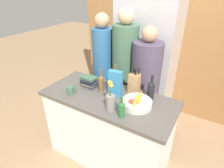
{
  "coord_description": "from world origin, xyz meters",
  "views": [
    {
      "loc": [
        0.95,
        -1.49,
        2.06
      ],
      "look_at": [
        0.0,
        0.08,
        1.05
      ],
      "focal_mm": 30.0,
      "sensor_mm": 36.0,
      "label": 1
    }
  ],
  "objects_px": {
    "coffee_mug": "(71,90)",
    "bottle_vinegar": "(122,109)",
    "flower_vase": "(110,101)",
    "person_at_sink": "(103,65)",
    "person_in_blue": "(125,67)",
    "book_stack": "(89,81)",
    "knife_block": "(134,83)",
    "person_in_red_tee": "(145,82)",
    "cereal_box": "(115,84)",
    "fruit_bowl": "(137,102)",
    "refrigerator": "(146,61)",
    "bottle_water": "(115,78)",
    "bottle_wine": "(151,89)",
    "bottle_oil": "(101,83)"
  },
  "relations": [
    {
      "from": "refrigerator",
      "to": "cereal_box",
      "type": "xyz_separation_m",
      "value": [
        0.08,
        -1.1,
        0.13
      ]
    },
    {
      "from": "flower_vase",
      "to": "refrigerator",
      "type": "bearing_deg",
      "value": 97.24
    },
    {
      "from": "knife_block",
      "to": "flower_vase",
      "type": "xyz_separation_m",
      "value": [
        -0.05,
        -0.43,
        -0.01
      ]
    },
    {
      "from": "fruit_bowl",
      "to": "knife_block",
      "type": "relative_size",
      "value": 0.99
    },
    {
      "from": "fruit_bowl",
      "to": "bottle_oil",
      "type": "height_order",
      "value": "bottle_oil"
    },
    {
      "from": "refrigerator",
      "to": "bottle_water",
      "type": "height_order",
      "value": "refrigerator"
    },
    {
      "from": "flower_vase",
      "to": "person_at_sink",
      "type": "height_order",
      "value": "person_at_sink"
    },
    {
      "from": "fruit_bowl",
      "to": "book_stack",
      "type": "bearing_deg",
      "value": 173.66
    },
    {
      "from": "coffee_mug",
      "to": "person_in_blue",
      "type": "xyz_separation_m",
      "value": [
        0.26,
        0.8,
        0.04
      ]
    },
    {
      "from": "knife_block",
      "to": "bottle_vinegar",
      "type": "bearing_deg",
      "value": -78.61
    },
    {
      "from": "book_stack",
      "to": "person_in_red_tee",
      "type": "xyz_separation_m",
      "value": [
        0.53,
        0.5,
        -0.09
      ]
    },
    {
      "from": "knife_block",
      "to": "bottle_wine",
      "type": "relative_size",
      "value": 1.14
    },
    {
      "from": "knife_block",
      "to": "person_in_blue",
      "type": "xyz_separation_m",
      "value": [
        -0.33,
        0.39,
        -0.03
      ]
    },
    {
      "from": "knife_block",
      "to": "bottle_wine",
      "type": "xyz_separation_m",
      "value": [
        0.21,
        -0.01,
        -0.01
      ]
    },
    {
      "from": "bottle_wine",
      "to": "knife_block",
      "type": "bearing_deg",
      "value": 176.12
    },
    {
      "from": "bottle_wine",
      "to": "coffee_mug",
      "type": "bearing_deg",
      "value": -153.63
    },
    {
      "from": "bottle_vinegar",
      "to": "book_stack",
      "type": "bearing_deg",
      "value": 153.55
    },
    {
      "from": "fruit_bowl",
      "to": "book_stack",
      "type": "xyz_separation_m",
      "value": [
        -0.67,
        0.07,
        0.02
      ]
    },
    {
      "from": "coffee_mug",
      "to": "bottle_vinegar",
      "type": "xyz_separation_m",
      "value": [
        0.69,
        -0.06,
        0.04
      ]
    },
    {
      "from": "book_stack",
      "to": "bottle_vinegar",
      "type": "relative_size",
      "value": 0.92
    },
    {
      "from": "coffee_mug",
      "to": "bottle_vinegar",
      "type": "distance_m",
      "value": 0.69
    },
    {
      "from": "refrigerator",
      "to": "cereal_box",
      "type": "relative_size",
      "value": 6.29
    },
    {
      "from": "person_at_sink",
      "to": "bottle_vinegar",
      "type": "bearing_deg",
      "value": -74.44
    },
    {
      "from": "bottle_oil",
      "to": "flower_vase",
      "type": "bearing_deg",
      "value": -42.22
    },
    {
      "from": "fruit_bowl",
      "to": "coffee_mug",
      "type": "bearing_deg",
      "value": -166.49
    },
    {
      "from": "book_stack",
      "to": "bottle_water",
      "type": "distance_m",
      "value": 0.32
    },
    {
      "from": "fruit_bowl",
      "to": "cereal_box",
      "type": "bearing_deg",
      "value": 168.36
    },
    {
      "from": "refrigerator",
      "to": "flower_vase",
      "type": "distance_m",
      "value": 1.37
    },
    {
      "from": "knife_block",
      "to": "person_in_blue",
      "type": "relative_size",
      "value": 0.17
    },
    {
      "from": "fruit_bowl",
      "to": "knife_block",
      "type": "bearing_deg",
      "value": 122.15
    },
    {
      "from": "coffee_mug",
      "to": "person_in_blue",
      "type": "height_order",
      "value": "person_in_blue"
    },
    {
      "from": "refrigerator",
      "to": "person_in_red_tee",
      "type": "height_order",
      "value": "refrigerator"
    },
    {
      "from": "bottle_oil",
      "to": "bottle_wine",
      "type": "distance_m",
      "value": 0.57
    },
    {
      "from": "person_in_blue",
      "to": "bottle_water",
      "type": "bearing_deg",
      "value": -98.73
    },
    {
      "from": "person_at_sink",
      "to": "person_in_blue",
      "type": "xyz_separation_m",
      "value": [
        0.34,
        0.03,
        0.04
      ]
    },
    {
      "from": "bottle_wine",
      "to": "bottle_water",
      "type": "xyz_separation_m",
      "value": [
        -0.47,
        0.02,
        0.01
      ]
    },
    {
      "from": "bottle_oil",
      "to": "person_at_sink",
      "type": "xyz_separation_m",
      "value": [
        -0.33,
        0.54,
        -0.06
      ]
    },
    {
      "from": "person_in_red_tee",
      "to": "refrigerator",
      "type": "bearing_deg",
      "value": 123.36
    },
    {
      "from": "bottle_oil",
      "to": "cereal_box",
      "type": "bearing_deg",
      "value": -0.23
    },
    {
      "from": "book_stack",
      "to": "person_in_blue",
      "type": "bearing_deg",
      "value": 70.51
    },
    {
      "from": "bottle_wine",
      "to": "bottle_water",
      "type": "distance_m",
      "value": 0.47
    },
    {
      "from": "cereal_box",
      "to": "book_stack",
      "type": "distance_m",
      "value": 0.39
    },
    {
      "from": "book_stack",
      "to": "person_in_blue",
      "type": "relative_size",
      "value": 0.11
    },
    {
      "from": "bottle_wine",
      "to": "person_in_red_tee",
      "type": "xyz_separation_m",
      "value": [
        -0.2,
        0.36,
        -0.13
      ]
    },
    {
      "from": "flower_vase",
      "to": "person_at_sink",
      "type": "distance_m",
      "value": 1.01
    },
    {
      "from": "refrigerator",
      "to": "person_at_sink",
      "type": "xyz_separation_m",
      "value": [
        -0.45,
        -0.56,
        0.03
      ]
    },
    {
      "from": "bottle_water",
      "to": "coffee_mug",
      "type": "bearing_deg",
      "value": -128.61
    },
    {
      "from": "refrigerator",
      "to": "coffee_mug",
      "type": "bearing_deg",
      "value": -105.45
    },
    {
      "from": "book_stack",
      "to": "person_at_sink",
      "type": "xyz_separation_m",
      "value": [
        -0.15,
        0.52,
        -0.01
      ]
    },
    {
      "from": "flower_vase",
      "to": "coffee_mug",
      "type": "relative_size",
      "value": 2.93
    }
  ]
}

